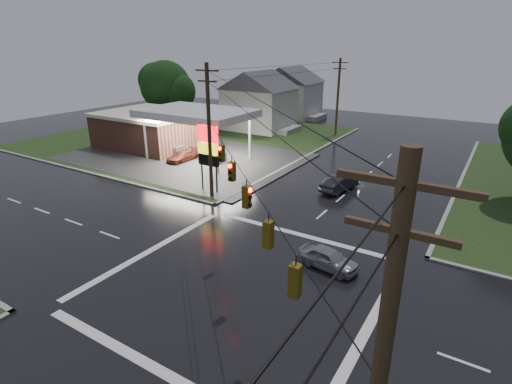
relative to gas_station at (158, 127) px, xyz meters
The scene contains 13 objects.
ground 32.46m from the gas_station, 37.50° to the right, with size 120.00×120.00×0.00m, color black.
grass_nw 6.79m from the gas_station, 92.95° to the left, with size 36.00×36.00×0.08m, color black.
gas_station is the anchor object (origin of this frame).
pylon_sign 17.81m from the gas_station, 31.22° to the right, with size 2.00×0.35×6.00m.
utility_pole_nw 19.38m from the gas_station, 32.23° to the right, with size 2.20×0.32×11.00m.
utility_pole_n 24.60m from the gas_station, 48.53° to the left, with size 2.20×0.32×10.50m.
traffic_signals 32.63m from the gas_station, 37.50° to the right, with size 26.87×26.87×1.47m.
house_near 17.07m from the gas_station, 73.83° to the left, with size 11.05×8.48×8.60m.
house_far 28.61m from the gas_station, 82.50° to the left, with size 11.05×8.48×8.60m.
tree_nw_behind 13.63m from the gas_station, 128.42° to the left, with size 8.93×7.60×10.00m.
car_north 25.12m from the gas_station, ahead, with size 1.50×4.29×1.41m, color #22242B.
car_crossing 33.09m from the gas_station, 28.42° to the right, with size 1.46×3.63×1.24m, color gray.
car_pump 7.74m from the gas_station, 26.02° to the right, with size 1.71×4.20×1.22m, color #501A12.
Camera 1 is at (10.58, -15.57, 12.42)m, focal length 28.00 mm.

